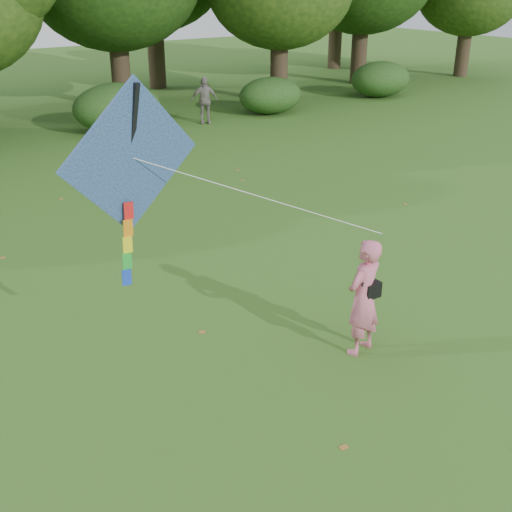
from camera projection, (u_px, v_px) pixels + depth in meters
ground at (394, 364)px, 10.33m from camera, size 100.00×100.00×0.00m
man_kite_flyer at (363, 297)px, 10.28m from camera, size 0.82×0.64×1.99m
bystander_right at (204, 100)px, 26.36m from camera, size 1.20×0.85×1.90m
crossbody_bag at (371, 289)px, 10.27m from camera, size 0.43×0.20×0.75m
flying_kite at (132, 161)px, 8.98m from camera, size 4.48×1.99×3.10m
shrub_band at (23, 123)px, 22.88m from camera, size 39.15×3.22×1.88m
fallen_leaves at (284, 264)px, 13.82m from camera, size 10.08×13.56×0.01m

